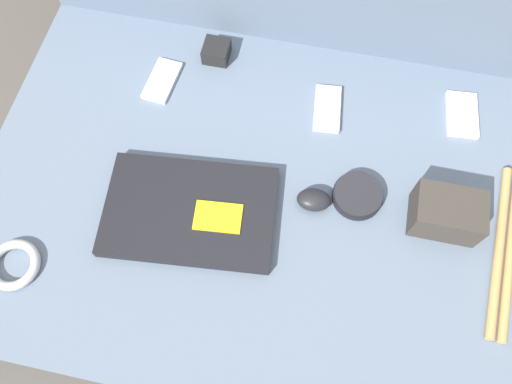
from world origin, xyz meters
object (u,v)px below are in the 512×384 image
object	(u,v)px
speaker_puck	(358,195)
phone_silver	(462,114)
phone_small	(162,81)
computer_mouse	(314,200)
phone_black	(327,109)
charger_brick	(216,51)
camera_pouch	(447,213)
laptop	(190,211)

from	to	relation	value
speaker_puck	phone_silver	bearing A→B (deg)	50.33
phone_small	computer_mouse	bearing A→B (deg)	-25.02
phone_black	charger_brick	xyz separation A→B (m)	(-0.26, 0.09, 0.01)
speaker_puck	charger_brick	distance (m)	0.45
speaker_puck	phone_black	bearing A→B (deg)	114.83
computer_mouse	speaker_puck	distance (m)	0.09
camera_pouch	charger_brick	distance (m)	0.60
phone_small	charger_brick	size ratio (longest dim) A/B	1.99
phone_black	camera_pouch	xyz separation A→B (m)	(0.25, -0.21, 0.03)
phone_small	camera_pouch	xyz separation A→B (m)	(0.62, -0.20, 0.03)
laptop	speaker_puck	bearing A→B (deg)	12.22
computer_mouse	phone_black	distance (m)	0.22
computer_mouse	phone_small	size ratio (longest dim) A/B	0.62
laptop	phone_silver	size ratio (longest dim) A/B	3.04
phone_black	computer_mouse	bearing A→B (deg)	-93.97
speaker_puck	charger_brick	size ratio (longest dim) A/B	1.73
phone_silver	phone_small	world-z (taller)	phone_silver
charger_brick	speaker_puck	bearing A→B (deg)	-38.61
phone_small	camera_pouch	distance (m)	0.65
computer_mouse	charger_brick	world-z (taller)	charger_brick
computer_mouse	speaker_puck	bearing A→B (deg)	14.04
laptop	phone_silver	distance (m)	0.61
computer_mouse	charger_brick	xyz separation A→B (m)	(-0.27, 0.31, 0.00)
speaker_puck	phone_small	distance (m)	0.49
phone_small	charger_brick	xyz separation A→B (m)	(0.10, 0.09, 0.01)
laptop	computer_mouse	bearing A→B (deg)	11.56
speaker_puck	camera_pouch	xyz separation A→B (m)	(0.16, -0.02, 0.03)
phone_black	phone_small	world-z (taller)	phone_black
computer_mouse	phone_silver	distance (m)	0.38
speaker_puck	charger_brick	xyz separation A→B (m)	(-0.35, 0.28, 0.01)
charger_brick	phone_silver	bearing A→B (deg)	-4.90
laptop	computer_mouse	world-z (taller)	computer_mouse
laptop	phone_small	size ratio (longest dim) A/B	3.02
laptop	phone_silver	bearing A→B (deg)	27.88
phone_silver	phone_small	size ratio (longest dim) A/B	1.00
phone_silver	camera_pouch	size ratio (longest dim) A/B	0.90
speaker_puck	phone_small	size ratio (longest dim) A/B	0.87
laptop	speaker_puck	size ratio (longest dim) A/B	3.49
phone_silver	phone_black	xyz separation A→B (m)	(-0.28, -0.04, 0.00)
laptop	phone_silver	xyz separation A→B (m)	(0.51, 0.33, -0.01)
camera_pouch	speaker_puck	bearing A→B (deg)	174.65
phone_black	phone_small	bearing A→B (deg)	174.75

